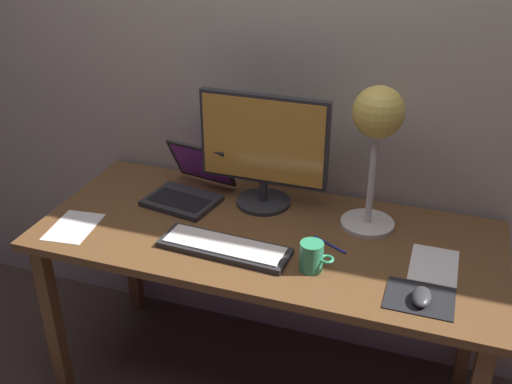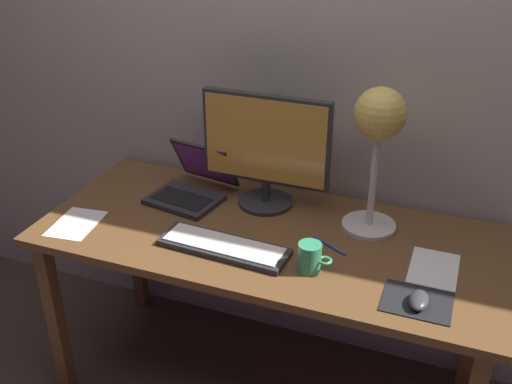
{
  "view_description": "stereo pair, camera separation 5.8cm",
  "coord_description": "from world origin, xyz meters",
  "px_view_note": "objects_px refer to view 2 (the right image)",
  "views": [
    {
      "loc": [
        0.54,
        -1.69,
        1.84
      ],
      "look_at": [
        -0.02,
        -0.05,
        0.92
      ],
      "focal_mm": 41.92,
      "sensor_mm": 36.0,
      "label": 1
    },
    {
      "loc": [
        0.59,
        -1.67,
        1.84
      ],
      "look_at": [
        -0.02,
        -0.05,
        0.92
      ],
      "focal_mm": 41.92,
      "sensor_mm": 36.0,
      "label": 2
    }
  ],
  "objects_px": {
    "laptop": "(194,182)",
    "mouse": "(419,300)",
    "desk_lamp": "(379,127)",
    "pen": "(330,246)",
    "keyboard_main": "(224,247)",
    "monitor": "(266,147)",
    "coffee_mug": "(310,257)"
  },
  "relations": [
    {
      "from": "mouse",
      "to": "laptop",
      "type": "bearing_deg",
      "value": 156.99
    },
    {
      "from": "monitor",
      "to": "keyboard_main",
      "type": "height_order",
      "value": "monitor"
    },
    {
      "from": "coffee_mug",
      "to": "desk_lamp",
      "type": "bearing_deg",
      "value": 69.54
    },
    {
      "from": "monitor",
      "to": "keyboard_main",
      "type": "distance_m",
      "value": 0.41
    },
    {
      "from": "laptop",
      "to": "mouse",
      "type": "relative_size",
      "value": 3.44
    },
    {
      "from": "keyboard_main",
      "to": "laptop",
      "type": "height_order",
      "value": "laptop"
    },
    {
      "from": "mouse",
      "to": "coffee_mug",
      "type": "height_order",
      "value": "coffee_mug"
    },
    {
      "from": "laptop",
      "to": "coffee_mug",
      "type": "bearing_deg",
      "value": -30.22
    },
    {
      "from": "keyboard_main",
      "to": "monitor",
      "type": "bearing_deg",
      "value": 86.48
    },
    {
      "from": "monitor",
      "to": "pen",
      "type": "xyz_separation_m",
      "value": [
        0.3,
        -0.2,
        -0.23
      ]
    },
    {
      "from": "keyboard_main",
      "to": "laptop",
      "type": "relative_size",
      "value": 1.35
    },
    {
      "from": "monitor",
      "to": "desk_lamp",
      "type": "height_order",
      "value": "desk_lamp"
    },
    {
      "from": "monitor",
      "to": "keyboard_main",
      "type": "relative_size",
      "value": 1.07
    },
    {
      "from": "laptop",
      "to": "desk_lamp",
      "type": "distance_m",
      "value": 0.75
    },
    {
      "from": "monitor",
      "to": "laptop",
      "type": "height_order",
      "value": "monitor"
    },
    {
      "from": "desk_lamp",
      "to": "pen",
      "type": "height_order",
      "value": "desk_lamp"
    },
    {
      "from": "keyboard_main",
      "to": "desk_lamp",
      "type": "xyz_separation_m",
      "value": [
        0.42,
        0.31,
        0.37
      ]
    },
    {
      "from": "mouse",
      "to": "desk_lamp",
      "type": "bearing_deg",
      "value": 119.99
    },
    {
      "from": "pen",
      "to": "desk_lamp",
      "type": "bearing_deg",
      "value": 60.68
    },
    {
      "from": "desk_lamp",
      "to": "coffee_mug",
      "type": "xyz_separation_m",
      "value": [
        -0.12,
        -0.33,
        -0.33
      ]
    },
    {
      "from": "laptop",
      "to": "coffee_mug",
      "type": "relative_size",
      "value": 3.01
    },
    {
      "from": "monitor",
      "to": "pen",
      "type": "bearing_deg",
      "value": -33.8
    },
    {
      "from": "keyboard_main",
      "to": "laptop",
      "type": "distance_m",
      "value": 0.41
    },
    {
      "from": "laptop",
      "to": "desk_lamp",
      "type": "xyz_separation_m",
      "value": [
        0.68,
        -0.0,
        0.32
      ]
    },
    {
      "from": "mouse",
      "to": "coffee_mug",
      "type": "distance_m",
      "value": 0.35
    },
    {
      "from": "pen",
      "to": "monitor",
      "type": "bearing_deg",
      "value": 146.2
    },
    {
      "from": "keyboard_main",
      "to": "desk_lamp",
      "type": "bearing_deg",
      "value": 36.73
    },
    {
      "from": "mouse",
      "to": "pen",
      "type": "xyz_separation_m",
      "value": [
        -0.32,
        0.21,
        -0.02
      ]
    },
    {
      "from": "pen",
      "to": "coffee_mug",
      "type": "bearing_deg",
      "value": -99.22
    },
    {
      "from": "laptop",
      "to": "desk_lamp",
      "type": "relative_size",
      "value": 0.65
    },
    {
      "from": "keyboard_main",
      "to": "coffee_mug",
      "type": "bearing_deg",
      "value": -2.3
    },
    {
      "from": "keyboard_main",
      "to": "laptop",
      "type": "bearing_deg",
      "value": 129.72
    }
  ]
}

